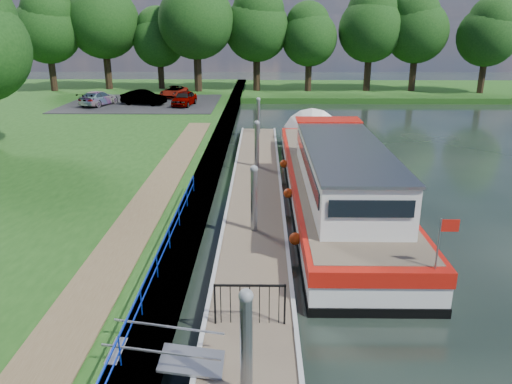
{
  "coord_description": "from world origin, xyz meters",
  "views": [
    {
      "loc": [
        0.31,
        -9.04,
        7.8
      ],
      "look_at": [
        0.05,
        10.04,
        1.4
      ],
      "focal_mm": 35.0,
      "sensor_mm": 36.0,
      "label": 1
    }
  ],
  "objects_px": {
    "car_c": "(99,98)",
    "pontoon": "(256,196)",
    "barge": "(332,175)",
    "car_b": "(144,97)",
    "car_a": "(184,98)",
    "car_d": "(174,92)"
  },
  "relations": [
    {
      "from": "car_a",
      "to": "car_d",
      "type": "xyz_separation_m",
      "value": [
        -1.87,
        5.39,
        -0.09
      ]
    },
    {
      "from": "car_b",
      "to": "car_d",
      "type": "height_order",
      "value": "car_b"
    },
    {
      "from": "barge",
      "to": "car_b",
      "type": "distance_m",
      "value": 27.34
    },
    {
      "from": "pontoon",
      "to": "barge",
      "type": "distance_m",
      "value": 3.74
    },
    {
      "from": "car_b",
      "to": "car_d",
      "type": "bearing_deg",
      "value": -8.99
    },
    {
      "from": "pontoon",
      "to": "car_c",
      "type": "height_order",
      "value": "car_c"
    },
    {
      "from": "pontoon",
      "to": "car_a",
      "type": "height_order",
      "value": "car_a"
    },
    {
      "from": "car_b",
      "to": "car_c",
      "type": "xyz_separation_m",
      "value": [
        -4.04,
        -0.35,
        -0.02
      ]
    },
    {
      "from": "car_a",
      "to": "car_d",
      "type": "bearing_deg",
      "value": 118.4
    },
    {
      "from": "barge",
      "to": "car_b",
      "type": "relative_size",
      "value": 5.24
    },
    {
      "from": "car_b",
      "to": "barge",
      "type": "bearing_deg",
      "value": -136.18
    },
    {
      "from": "barge",
      "to": "car_c",
      "type": "bearing_deg",
      "value": 128.46
    },
    {
      "from": "car_c",
      "to": "car_d",
      "type": "height_order",
      "value": "car_c"
    },
    {
      "from": "car_a",
      "to": "car_c",
      "type": "distance_m",
      "value": 7.85
    },
    {
      "from": "pontoon",
      "to": "car_b",
      "type": "bearing_deg",
      "value": 114.01
    },
    {
      "from": "car_c",
      "to": "pontoon",
      "type": "bearing_deg",
      "value": 138.36
    },
    {
      "from": "pontoon",
      "to": "car_a",
      "type": "distance_m",
      "value": 24.42
    },
    {
      "from": "pontoon",
      "to": "car_b",
      "type": "xyz_separation_m",
      "value": [
        -10.63,
        23.86,
        1.32
      ]
    },
    {
      "from": "pontoon",
      "to": "barge",
      "type": "xyz_separation_m",
      "value": [
        3.6,
        0.52,
        0.9
      ]
    },
    {
      "from": "barge",
      "to": "car_a",
      "type": "height_order",
      "value": "barge"
    },
    {
      "from": "pontoon",
      "to": "car_d",
      "type": "xyz_separation_m",
      "value": [
        -8.69,
        28.79,
        1.22
      ]
    },
    {
      "from": "car_d",
      "to": "car_a",
      "type": "bearing_deg",
      "value": -59.68
    }
  ]
}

